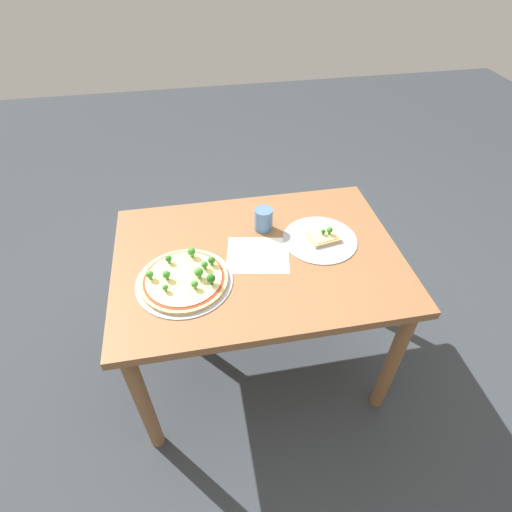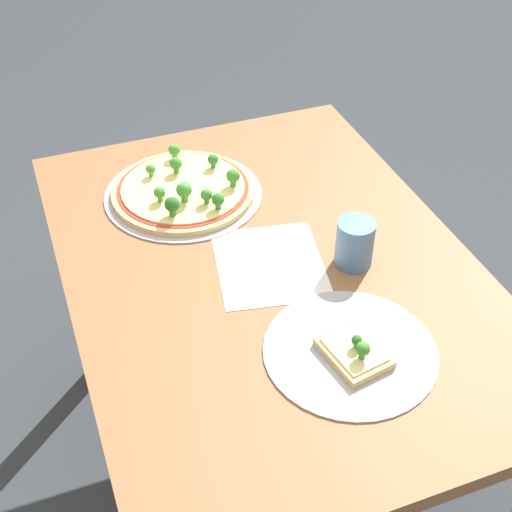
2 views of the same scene
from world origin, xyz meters
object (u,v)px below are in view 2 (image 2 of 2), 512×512
at_px(dining_table, 269,300).
at_px(pizza_tray_whole, 184,190).
at_px(drinking_cup, 355,243).
at_px(pizza_tray_slice, 352,351).

bearing_deg(dining_table, pizza_tray_whole, 17.97).
bearing_deg(dining_table, drinking_cup, -108.63).
distance_m(dining_table, pizza_tray_slice, 0.31).
bearing_deg(drinking_cup, pizza_tray_whole, 36.29).
distance_m(pizza_tray_slice, drinking_cup, 0.26).
xyz_separation_m(dining_table, drinking_cup, (-0.06, -0.16, 0.15)).
bearing_deg(pizza_tray_whole, drinking_cup, -143.71).
height_order(dining_table, drinking_cup, drinking_cup).
relative_size(pizza_tray_whole, drinking_cup, 3.60).
distance_m(pizza_tray_whole, drinking_cup, 0.44).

